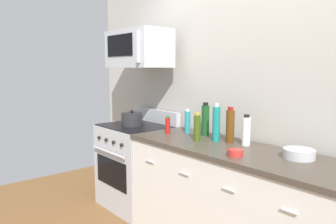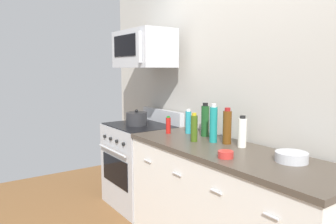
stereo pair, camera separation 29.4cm
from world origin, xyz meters
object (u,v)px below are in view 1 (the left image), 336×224
object	(u,v)px
range_oven	(137,165)
bottle_olive_oil	(197,127)
bottle_dish_soap	(188,122)
bowl_red_small	(235,153)
microwave	(138,49)
bottle_wine_green	(205,120)
bottle_wine_amber	(230,126)
bottle_sparkling_teal	(216,123)
bottle_hot_sauce_red	(168,125)
bowl_steel_prep	(299,153)
stockpot	(132,119)
bottle_vinegar_white	(246,131)

from	to	relation	value
range_oven	bottle_olive_oil	xyz separation A→B (m)	(0.98, -0.04, 0.57)
bottle_dish_soap	bowl_red_small	distance (m)	0.89
microwave	bottle_wine_green	size ratio (longest dim) A/B	2.40
bottle_wine_amber	bowl_red_small	xyz separation A→B (m)	(0.30, -0.32, -0.12)
bottle_sparkling_teal	bottle_wine_amber	distance (m)	0.12
microwave	bowl_red_small	distance (m)	1.72
range_oven	bottle_hot_sauce_red	size ratio (longest dim) A/B	6.36
bottle_sparkling_teal	bowl_steel_prep	distance (m)	0.74
bottle_dish_soap	bowl_steel_prep	xyz separation A→B (m)	(1.15, -0.03, -0.08)
microwave	stockpot	distance (m)	0.76
range_oven	microwave	xyz separation A→B (m)	(0.00, 0.04, 1.28)
bowl_red_small	microwave	bearing A→B (deg)	171.32
bottle_dish_soap	stockpot	size ratio (longest dim) A/B	1.03
range_oven	bottle_olive_oil	size ratio (longest dim) A/B	4.34
bottle_olive_oil	bottle_wine_amber	distance (m)	0.28
range_oven	stockpot	bearing A→B (deg)	-90.00
bottle_hot_sauce_red	range_oven	bearing A→B (deg)	177.83
bottle_wine_green	stockpot	distance (m)	0.90
bottle_wine_green	bowl_steel_prep	distance (m)	0.97
microwave	stockpot	world-z (taller)	microwave
bottle_sparkling_teal	bottle_wine_amber	world-z (taller)	bottle_sparkling_teal
bottle_wine_amber	range_oven	bearing A→B (deg)	-173.81
bottle_hot_sauce_red	stockpot	xyz separation A→B (m)	(-0.57, -0.03, -0.01)
range_oven	bottle_wine_green	bearing A→B (deg)	11.84
microwave	bottle_olive_oil	size ratio (longest dim) A/B	3.02
microwave	bottle_olive_oil	xyz separation A→B (m)	(0.98, -0.08, -0.71)
bottle_dish_soap	bottle_olive_oil	bearing A→B (deg)	-30.09
bottle_olive_oil	bottle_wine_amber	bearing A→B (deg)	37.26
bottle_vinegar_white	bottle_dish_soap	world-z (taller)	bottle_vinegar_white
bottle_wine_green	bottle_dish_soap	size ratio (longest dim) A/B	1.32
bottle_wine_green	bottle_wine_amber	bearing A→B (deg)	-8.80
bowl_red_small	bottle_wine_green	bearing A→B (deg)	150.09
bottle_olive_oil	bowl_red_small	xyz separation A→B (m)	(0.53, -0.15, -0.09)
bottle_sparkling_teal	bowl_steel_prep	xyz separation A→B (m)	(0.73, 0.03, -0.12)
microwave	bottle_hot_sauce_red	bearing A→B (deg)	-6.68
range_oven	bottle_vinegar_white	bearing A→B (deg)	6.12
bottle_sparkling_teal	stockpot	size ratio (longest dim) A/B	1.44
bottle_vinegar_white	stockpot	size ratio (longest dim) A/B	1.11
range_oven	stockpot	xyz separation A→B (m)	(-0.00, -0.05, 0.52)
range_oven	bottle_wine_amber	world-z (taller)	bottle_wine_amber
bottle_hot_sauce_red	bowl_steel_prep	xyz separation A→B (m)	(1.26, 0.13, -0.04)
bottle_wine_amber	bowl_steel_prep	xyz separation A→B (m)	(0.63, -0.02, -0.11)
bottle_vinegar_white	stockpot	bearing A→B (deg)	-171.66
bottle_wine_amber	bowl_red_small	size ratio (longest dim) A/B	2.74
bottle_dish_soap	bottle_hot_sauce_red	bearing A→B (deg)	-125.01
bottle_wine_amber	bottle_dish_soap	bearing A→B (deg)	179.39
range_oven	bottle_wine_green	distance (m)	1.07
range_oven	bottle_vinegar_white	world-z (taller)	bottle_vinegar_white
bottle_hot_sauce_red	bottle_vinegar_white	bearing A→B (deg)	11.95
bottle_hot_sauce_red	bowl_red_small	xyz separation A→B (m)	(0.94, -0.16, -0.05)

